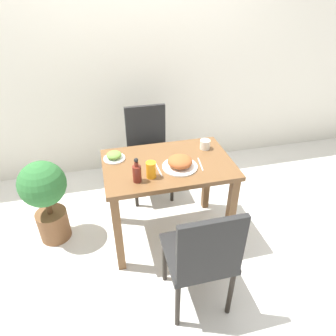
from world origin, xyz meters
The scene contains 13 objects.
ground_plane centered at (0.00, 0.00, 0.00)m, with size 16.00×16.00×0.00m, color silver.
wall_back centered at (0.00, 1.25, 1.30)m, with size 8.00×0.05×2.60m.
dining_table centered at (0.00, 0.00, 0.62)m, with size 0.99×0.65×0.75m.
chair_near centered at (0.04, -0.72, 0.51)m, with size 0.42×0.42×0.90m.
chair_far centered at (-0.03, 0.70, 0.51)m, with size 0.42×0.42×0.90m.
food_plate centered at (0.07, -0.09, 0.79)m, with size 0.26×0.26×0.09m.
side_plate centered at (-0.39, 0.15, 0.78)m, with size 0.17×0.17×0.06m.
drink_cup centered at (0.35, 0.14, 0.79)m, with size 0.08×0.08×0.08m.
juice_glass centered at (-0.16, -0.16, 0.81)m, with size 0.07×0.07×0.12m.
sauce_bottle centered at (-0.27, -0.18, 0.82)m, with size 0.06×0.06×0.19m.
fork_utensil centered at (-0.09, -0.09, 0.75)m, with size 0.02×0.17×0.00m.
spoon_utensil centered at (0.23, -0.09, 0.75)m, with size 0.03×0.18×0.00m.
potted_plant_left centered at (-0.97, 0.20, 0.46)m, with size 0.37×0.37×0.76m.
Camera 1 is at (-0.46, -1.88, 1.97)m, focal length 32.00 mm.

